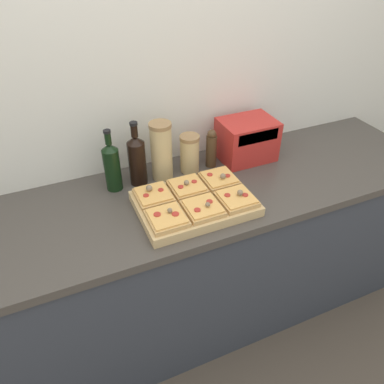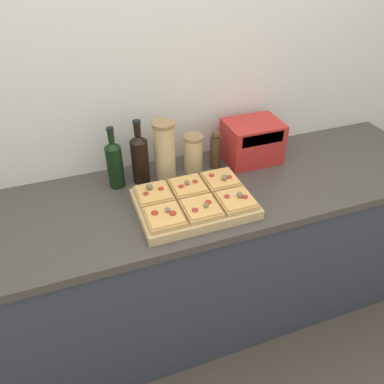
{
  "view_description": "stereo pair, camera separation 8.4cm",
  "coord_description": "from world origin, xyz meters",
  "px_view_note": "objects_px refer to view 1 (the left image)",
  "views": [
    {
      "loc": [
        -0.51,
        -0.95,
        1.92
      ],
      "look_at": [
        0.01,
        0.24,
        0.97
      ],
      "focal_mm": 35.0,
      "sensor_mm": 36.0,
      "label": 1
    },
    {
      "loc": [
        -0.43,
        -0.98,
        1.92
      ],
      "look_at": [
        0.01,
        0.24,
        0.97
      ],
      "focal_mm": 35.0,
      "sensor_mm": 36.0,
      "label": 2
    }
  ],
  "objects_px": {
    "cutting_board": "(195,204)",
    "olive_oil_bottle": "(112,166)",
    "grain_jar_short": "(190,154)",
    "pepper_mill": "(211,149)",
    "grain_jar_tall": "(161,151)",
    "wine_bottle": "(137,159)",
    "toaster_oven": "(247,140)"
  },
  "relations": [
    {
      "from": "olive_oil_bottle",
      "to": "pepper_mill",
      "type": "distance_m",
      "value": 0.5
    },
    {
      "from": "olive_oil_bottle",
      "to": "wine_bottle",
      "type": "height_order",
      "value": "wine_bottle"
    },
    {
      "from": "pepper_mill",
      "to": "grain_jar_tall",
      "type": "bearing_deg",
      "value": 180.0
    },
    {
      "from": "toaster_oven",
      "to": "grain_jar_short",
      "type": "bearing_deg",
      "value": 179.85
    },
    {
      "from": "wine_bottle",
      "to": "grain_jar_short",
      "type": "height_order",
      "value": "wine_bottle"
    },
    {
      "from": "olive_oil_bottle",
      "to": "grain_jar_short",
      "type": "distance_m",
      "value": 0.38
    },
    {
      "from": "cutting_board",
      "to": "grain_jar_short",
      "type": "xyz_separation_m",
      "value": [
        0.1,
        0.28,
        0.07
      ]
    },
    {
      "from": "wine_bottle",
      "to": "grain_jar_short",
      "type": "xyz_separation_m",
      "value": [
        0.26,
        -0.0,
        -0.03
      ]
    },
    {
      "from": "grain_jar_tall",
      "to": "toaster_oven",
      "type": "relative_size",
      "value": 0.95
    },
    {
      "from": "pepper_mill",
      "to": "toaster_oven",
      "type": "distance_m",
      "value": 0.2
    },
    {
      "from": "wine_bottle",
      "to": "toaster_oven",
      "type": "height_order",
      "value": "wine_bottle"
    },
    {
      "from": "wine_bottle",
      "to": "olive_oil_bottle",
      "type": "bearing_deg",
      "value": -180.0
    },
    {
      "from": "cutting_board",
      "to": "olive_oil_bottle",
      "type": "bearing_deg",
      "value": 134.98
    },
    {
      "from": "cutting_board",
      "to": "pepper_mill",
      "type": "height_order",
      "value": "pepper_mill"
    },
    {
      "from": "cutting_board",
      "to": "pepper_mill",
      "type": "xyz_separation_m",
      "value": [
        0.21,
        0.28,
        0.08
      ]
    },
    {
      "from": "grain_jar_tall",
      "to": "cutting_board",
      "type": "bearing_deg",
      "value": -80.83
    },
    {
      "from": "cutting_board",
      "to": "grain_jar_tall",
      "type": "distance_m",
      "value": 0.31
    },
    {
      "from": "wine_bottle",
      "to": "toaster_oven",
      "type": "bearing_deg",
      "value": -0.08
    },
    {
      "from": "cutting_board",
      "to": "olive_oil_bottle",
      "type": "relative_size",
      "value": 1.65
    },
    {
      "from": "olive_oil_bottle",
      "to": "wine_bottle",
      "type": "distance_m",
      "value": 0.12
    },
    {
      "from": "grain_jar_tall",
      "to": "grain_jar_short",
      "type": "height_order",
      "value": "grain_jar_tall"
    },
    {
      "from": "cutting_board",
      "to": "grain_jar_tall",
      "type": "relative_size",
      "value": 1.72
    },
    {
      "from": "wine_bottle",
      "to": "toaster_oven",
      "type": "distance_m",
      "value": 0.58
    },
    {
      "from": "olive_oil_bottle",
      "to": "toaster_oven",
      "type": "relative_size",
      "value": 1.0
    },
    {
      "from": "pepper_mill",
      "to": "cutting_board",
      "type": "bearing_deg",
      "value": -127.22
    },
    {
      "from": "cutting_board",
      "to": "grain_jar_short",
      "type": "relative_size",
      "value": 2.56
    },
    {
      "from": "wine_bottle",
      "to": "grain_jar_tall",
      "type": "bearing_deg",
      "value": 0.0
    },
    {
      "from": "grain_jar_tall",
      "to": "wine_bottle",
      "type": "bearing_deg",
      "value": -180.0
    },
    {
      "from": "grain_jar_short",
      "to": "pepper_mill",
      "type": "distance_m",
      "value": 0.12
    },
    {
      "from": "grain_jar_short",
      "to": "toaster_oven",
      "type": "bearing_deg",
      "value": -0.15
    },
    {
      "from": "olive_oil_bottle",
      "to": "pepper_mill",
      "type": "bearing_deg",
      "value": 0.0
    },
    {
      "from": "grain_jar_tall",
      "to": "grain_jar_short",
      "type": "relative_size",
      "value": 1.49
    }
  ]
}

